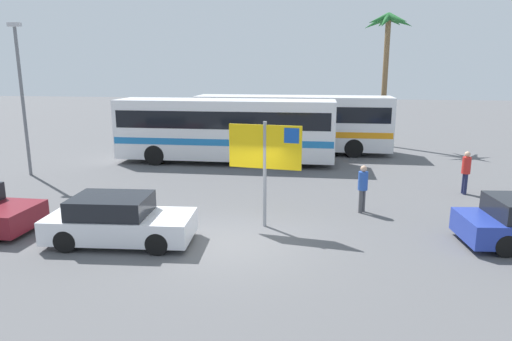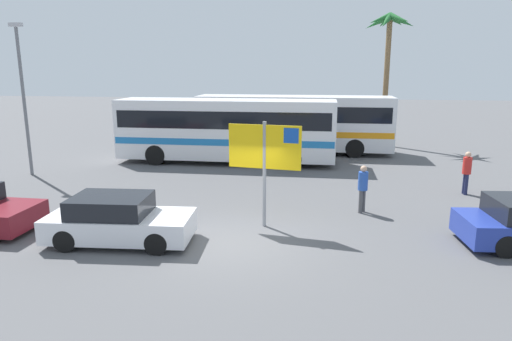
% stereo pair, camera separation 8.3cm
% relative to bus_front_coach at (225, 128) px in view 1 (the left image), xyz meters
% --- Properties ---
extents(ground, '(120.00, 120.00, 0.00)m').
position_rel_bus_front_coach_xyz_m(ground, '(2.34, -10.65, -1.78)').
color(ground, '#565659').
extents(bus_front_coach, '(10.84, 2.45, 3.17)m').
position_rel_bus_front_coach_xyz_m(bus_front_coach, '(0.00, 0.00, 0.00)').
color(bus_front_coach, white).
rests_on(bus_front_coach, ground).
extents(bus_rear_coach, '(10.84, 2.45, 3.17)m').
position_rel_bus_front_coach_xyz_m(bus_rear_coach, '(3.17, 3.33, 0.00)').
color(bus_rear_coach, white).
rests_on(bus_rear_coach, ground).
extents(ferry_sign, '(2.19, 0.37, 3.20)m').
position_rel_bus_front_coach_xyz_m(ferry_sign, '(3.14, -9.20, 0.54)').
color(ferry_sign, gray).
rests_on(ferry_sign, ground).
extents(car_white, '(4.03, 1.94, 1.32)m').
position_rel_bus_front_coach_xyz_m(car_white, '(-0.72, -11.08, -1.15)').
color(car_white, silver).
rests_on(car_white, ground).
extents(pedestrian_by_bus, '(0.32, 0.32, 1.65)m').
position_rel_bus_front_coach_xyz_m(pedestrian_by_bus, '(10.22, -4.55, -0.81)').
color(pedestrian_by_bus, '#1E2347').
rests_on(pedestrian_by_bus, ground).
extents(pedestrian_near_sign, '(0.32, 0.32, 1.59)m').
position_rel_bus_front_coach_xyz_m(pedestrian_near_sign, '(6.14, -7.39, -0.85)').
color(pedestrian_near_sign, '#4C4C51').
rests_on(pedestrian_near_sign, ground).
extents(lamp_post_left_side, '(0.56, 0.20, 6.57)m').
position_rel_bus_front_coach_xyz_m(lamp_post_left_side, '(-8.16, -3.91, 1.82)').
color(lamp_post_left_side, slate).
rests_on(lamp_post_left_side, ground).
extents(palm_tree_seaside, '(3.01, 2.96, 7.87)m').
position_rel_bus_front_coach_xyz_m(palm_tree_seaside, '(8.49, 6.53, 4.63)').
color(palm_tree_seaside, brown).
rests_on(palm_tree_seaside, ground).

